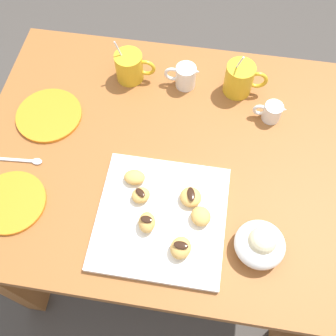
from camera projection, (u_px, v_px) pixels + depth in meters
The scene contains 21 objects.
ground_plane at pixel (169, 237), 1.70m from camera, with size 8.00×8.00×0.00m, color #423D38.
dining_table at pixel (170, 174), 1.18m from camera, with size 1.07×0.81×0.71m.
pastry_plate_square at pixel (161, 218), 0.97m from camera, with size 0.32×0.32×0.02m, color white.
coffee_mug_mustard_left at pixel (130, 66), 1.16m from camera, with size 0.12×0.08×0.14m.
coffee_mug_mustard_right at pixel (240, 78), 1.13m from camera, with size 0.12×0.08×0.15m.
cream_pitcher_white at pixel (185, 76), 1.15m from camera, with size 0.10×0.06×0.07m.
ice_cream_bowl at pixel (260, 244), 0.91m from camera, with size 0.12×0.12×0.09m.
chocolate_sauce_pitcher at pixel (272, 111), 1.10m from camera, with size 0.09×0.05×0.06m.
saucer_orange_left at pixel (11, 202), 1.00m from camera, with size 0.18×0.18×0.01m, color orange.
saucer_orange_right at pixel (49, 115), 1.13m from camera, with size 0.19×0.19×0.01m, color orange.
loose_spoon_near_saucer at pixel (20, 160), 1.06m from camera, with size 0.16×0.03×0.01m.
beignet_0 at pixel (141, 195), 0.98m from camera, with size 0.04×0.05×0.03m, color #DBA351.
chocolate_drizzle_0 at pixel (140, 192), 0.96m from camera, with size 0.03×0.02×0.01m, color black.
beignet_1 at pixel (181, 248), 0.91m from camera, with size 0.05×0.05×0.04m, color #DBA351.
chocolate_drizzle_1 at pixel (181, 245), 0.89m from camera, with size 0.03×0.02×0.01m, color black.
beignet_2 at pixel (147, 222), 0.94m from camera, with size 0.04×0.05×0.04m, color #DBA351.
chocolate_drizzle_2 at pixel (146, 219), 0.92m from camera, with size 0.03×0.02×0.01m, color black.
beignet_3 at pixel (191, 197), 0.97m from camera, with size 0.05×0.05×0.03m, color #DBA351.
chocolate_drizzle_3 at pixel (191, 194), 0.96m from camera, with size 0.04×0.02×0.01m, color black.
beignet_4 at pixel (201, 216), 0.95m from camera, with size 0.05×0.05×0.03m, color #DBA351.
beignet_5 at pixel (135, 177), 1.00m from camera, with size 0.05×0.04×0.03m, color #DBA351.
Camera 1 is at (0.08, -0.54, 1.63)m, focal length 41.79 mm.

